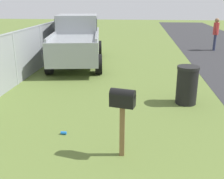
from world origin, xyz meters
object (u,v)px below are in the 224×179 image
object	(u,v)px
pedestrian	(216,32)
trash_bin	(187,85)
mailbox	(122,104)
pickup_truck	(77,38)

from	to	relation	value
pedestrian	trash_bin	bearing A→B (deg)	-95.14
mailbox	pedestrian	xyz separation A→B (m)	(11.37, -4.47, 0.01)
pedestrian	mailbox	bearing A→B (deg)	-98.01
mailbox	pedestrian	world-z (taller)	pedestrian
trash_bin	pedestrian	xyz separation A→B (m)	(8.54, -2.87, 0.50)
mailbox	pedestrian	bearing A→B (deg)	-7.81
mailbox	trash_bin	xyz separation A→B (m)	(2.82, -1.60, -0.49)
pickup_truck	trash_bin	world-z (taller)	pickup_truck
mailbox	trash_bin	size ratio (longest dim) A/B	1.23
pickup_truck	trash_bin	size ratio (longest dim) A/B	5.28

